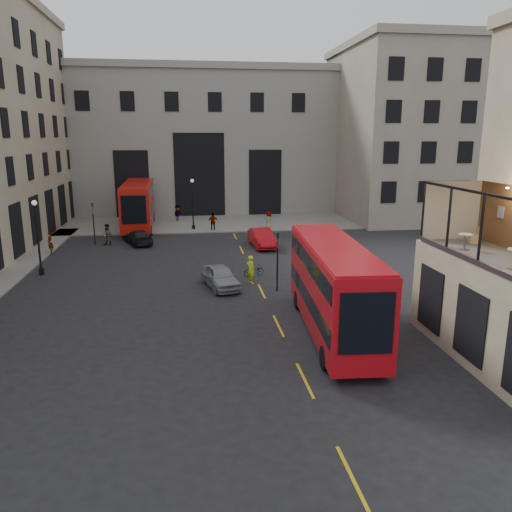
{
  "coord_description": "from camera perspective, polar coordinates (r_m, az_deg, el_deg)",
  "views": [
    {
      "loc": [
        -6.46,
        -18.03,
        9.65
      ],
      "look_at": [
        -2.74,
        9.24,
        3.0
      ],
      "focal_mm": 35.0,
      "sensor_mm": 36.0,
      "label": 1
    }
  ],
  "objects": [
    {
      "name": "host_frontage",
      "position": [
        23.4,
        26.56,
        -6.35
      ],
      "size": [
        3.0,
        11.0,
        4.5
      ],
      "primitive_type": "cube",
      "color": "#BDB08E",
      "rests_on": "ground"
    },
    {
      "name": "cafe_chair_d",
      "position": [
        26.21,
        23.62,
        1.88
      ],
      "size": [
        0.49,
        0.49,
        0.83
      ],
      "color": "tan",
      "rests_on": "cafe_floor"
    },
    {
      "name": "bus_near",
      "position": [
        24.87,
        8.83,
        -3.16
      ],
      "size": [
        3.33,
        11.54,
        4.55
      ],
      "color": "#AD0C14",
      "rests_on": "ground"
    },
    {
      "name": "bicycle",
      "position": [
        35.25,
        -0.28,
        -1.63
      ],
      "size": [
        1.61,
        1.0,
        0.8
      ],
      "primitive_type": "imported",
      "rotation": [
        0.0,
        0.0,
        1.91
      ],
      "color": "gray",
      "rests_on": "ground"
    },
    {
      "name": "pedestrian_b",
      "position": [
        58.22,
        -8.92,
        4.83
      ],
      "size": [
        1.31,
        1.42,
        1.92
      ],
      "primitive_type": "imported",
      "rotation": [
        0.0,
        0.0,
        0.94
      ],
      "color": "gray",
      "rests_on": "ground"
    },
    {
      "name": "car_b",
      "position": [
        44.31,
        0.68,
        2.06
      ],
      "size": [
        2.1,
        4.99,
        1.6
      ],
      "primitive_type": "imported",
      "rotation": [
        0.0,
        0.0,
        0.08
      ],
      "color": "#B90B12",
      "rests_on": "ground"
    },
    {
      "name": "gateway",
      "position": [
        66.04,
        -6.68,
        13.27
      ],
      "size": [
        35.0,
        10.6,
        18.0
      ],
      "color": "gray",
      "rests_on": "ground"
    },
    {
      "name": "street_lamp_a",
      "position": [
        38.24,
        -23.62,
        1.49
      ],
      "size": [
        0.36,
        0.36,
        5.33
      ],
      "color": "black",
      "rests_on": "ground"
    },
    {
      "name": "cyclist",
      "position": [
        33.32,
        -0.57,
        -1.56
      ],
      "size": [
        0.69,
        0.81,
        1.9
      ],
      "primitive_type": "imported",
      "rotation": [
        0.0,
        0.0,
        1.97
      ],
      "color": "#D7FF1A",
      "rests_on": "ground"
    },
    {
      "name": "car_c",
      "position": [
        46.74,
        -13.28,
        2.11
      ],
      "size": [
        3.2,
        4.79,
        1.29
      ],
      "primitive_type": "imported",
      "rotation": [
        0.0,
        0.0,
        3.49
      ],
      "color": "black",
      "rests_on": "ground"
    },
    {
      "name": "cafe_table_far",
      "position": [
        24.47,
        22.79,
        1.77
      ],
      "size": [
        0.59,
        0.59,
        0.74
      ],
      "color": "white",
      "rests_on": "cafe_floor"
    },
    {
      "name": "ground",
      "position": [
        21.45,
        10.94,
        -13.43
      ],
      "size": [
        140.0,
        140.0,
        0.0
      ],
      "primitive_type": "plane",
      "color": "black",
      "rests_on": "ground"
    },
    {
      "name": "bus_far",
      "position": [
        54.32,
        -13.3,
        5.93
      ],
      "size": [
        3.13,
        12.37,
        4.91
      ],
      "color": "red",
      "rests_on": "ground"
    },
    {
      "name": "pavement_far",
      "position": [
        56.85,
        -7.21,
        3.76
      ],
      "size": [
        40.0,
        12.0,
        0.12
      ],
      "primitive_type": "cube",
      "color": "slate",
      "rests_on": "ground"
    },
    {
      "name": "building_right",
      "position": [
        63.75,
        17.26,
        13.66
      ],
      "size": [
        16.6,
        18.6,
        20.0
      ],
      "color": "#A09581",
      "rests_on": "ground"
    },
    {
      "name": "cafe_floor",
      "position": [
        22.78,
        27.17,
        -0.88
      ],
      "size": [
        3.0,
        10.0,
        0.1
      ],
      "primitive_type": "cube",
      "color": "slate",
      "rests_on": "host_frontage"
    },
    {
      "name": "car_a",
      "position": [
        32.51,
        -4.09,
        -2.38
      ],
      "size": [
        2.7,
        4.57,
        1.46
      ],
      "primitive_type": "imported",
      "rotation": [
        0.0,
        0.0,
        0.24
      ],
      "color": "gray",
      "rests_on": "ground"
    },
    {
      "name": "pedestrian_c",
      "position": [
        51.87,
        -4.93,
        3.89
      ],
      "size": [
        1.14,
        0.49,
        1.93
      ],
      "primitive_type": "imported",
      "rotation": [
        0.0,
        0.0,
        3.16
      ],
      "color": "gray",
      "rests_on": "ground"
    },
    {
      "name": "pedestrian_a",
      "position": [
        46.85,
        -16.57,
        2.34
      ],
      "size": [
        1.13,
        1.0,
        1.94
      ],
      "primitive_type": "imported",
      "rotation": [
        0.0,
        0.0,
        -0.33
      ],
      "color": "gray",
      "rests_on": "ground"
    },
    {
      "name": "traffic_light_far",
      "position": [
        47.37,
        -18.11,
        4.14
      ],
      "size": [
        0.16,
        0.2,
        3.8
      ],
      "color": "black",
      "rests_on": "ground"
    },
    {
      "name": "pedestrian_e",
      "position": [
        44.95,
        -22.47,
        1.38
      ],
      "size": [
        0.65,
        0.8,
        1.91
      ],
      "primitive_type": "imported",
      "rotation": [
        0.0,
        0.0,
        5.04
      ],
      "color": "gray",
      "rests_on": "ground"
    },
    {
      "name": "street_lamp_b",
      "position": [
        52.54,
        -7.23,
        5.54
      ],
      "size": [
        0.36,
        0.36,
        5.33
      ],
      "color": "black",
      "rests_on": "ground"
    },
    {
      "name": "pedestrian_d",
      "position": [
        52.67,
        1.47,
        4.08
      ],
      "size": [
        0.97,
        1.11,
        1.91
      ],
      "primitive_type": "imported",
      "rotation": [
        0.0,
        0.0,
        2.04
      ],
      "color": "gray",
      "rests_on": "ground"
    },
    {
      "name": "traffic_light_near",
      "position": [
        31.37,
        2.46,
        0.25
      ],
      "size": [
        0.16,
        0.2,
        3.8
      ],
      "color": "black",
      "rests_on": "ground"
    }
  ]
}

